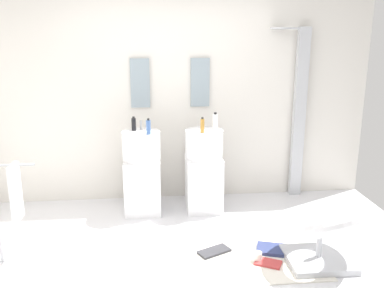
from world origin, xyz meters
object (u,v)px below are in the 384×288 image
Objects in this scene: soap_bottle_blue at (148,127)px; soap_bottle_amber at (202,126)px; towel_rack at (12,195)px; soap_bottle_black at (134,124)px; shower_column at (298,110)px; lounge_chair at (321,227)px; soap_bottle_white at (215,122)px; magazine_red at (268,263)px; pedestal_sink_left at (142,172)px; coffee_mug at (257,257)px; magazine_navy at (271,249)px; magazine_charcoal at (214,251)px; pedestal_sink_right at (204,170)px.

soap_bottle_blue is 1.01× the size of soap_bottle_amber.
towel_rack is at bearing -144.27° from soap_bottle_blue.
soap_bottle_amber is at bearing -13.19° from soap_bottle_black.
shower_column is 1.81m from lounge_chair.
soap_bottle_blue is at bearing -168.60° from soap_bottle_white.
magazine_red is at bearing -47.93° from soap_bottle_blue.
pedestal_sink_left is at bearing 140.88° from lounge_chair.
soap_bottle_amber is (-1.22, -0.46, -0.06)m from shower_column.
soap_bottle_white reaches higher than coffee_mug.
magazine_red is (1.11, -1.26, -0.46)m from pedestal_sink_left.
soap_bottle_amber reaches higher than magazine_red.
shower_column reaches higher than magazine_navy.
soap_bottle_black reaches higher than lounge_chair.
magazine_charcoal is 3.52× the size of coffee_mug.
soap_bottle_blue reaches higher than soap_bottle_black.
magazine_navy is 1.75m from soap_bottle_blue.
soap_bottle_blue reaches higher than coffee_mug.
pedestal_sink_left reaches higher than towel_rack.
soap_bottle_blue is (-1.02, 1.13, 1.00)m from magazine_red.
soap_bottle_blue is at bearing -168.18° from pedestal_sink_right.
lounge_chair is 5.41× the size of soap_bottle_white.
pedestal_sink_right is at bearing 0.00° from pedestal_sink_left.
soap_bottle_white is 0.75m from soap_bottle_blue.
towel_rack is 4.89× the size of soap_bottle_white.
shower_column reaches higher than soap_bottle_blue.
pedestal_sink_right reaches higher than lounge_chair.
soap_bottle_blue reaches higher than magazine_charcoal.
magazine_charcoal reaches higher than magazine_red.
pedestal_sink_right is 1.25m from magazine_navy.
soap_bottle_white is (0.16, 1.04, 1.01)m from magazine_charcoal.
lounge_chair reaches higher than magazine_red.
lounge_chair is 12.48× the size of coffee_mug.
coffee_mug is (-0.86, -1.56, -1.03)m from shower_column.
towel_rack is (-1.78, -0.97, 0.15)m from pedestal_sink_right.
pedestal_sink_right is 6.61× the size of soap_bottle_black.
soap_bottle_black is at bearing 139.15° from pedestal_sink_left.
pedestal_sink_right is 3.81× the size of magazine_navy.
magazine_red is 1.32× the size of soap_bottle_blue.
towel_rack is 1.99m from soap_bottle_amber.
coffee_mug is 0.50× the size of soap_bottle_amber.
soap_bottle_black reaches higher than pedestal_sink_right.
soap_bottle_blue is (0.16, -0.19, 0.01)m from soap_bottle_black.
magazine_red is 0.11m from coffee_mug.
soap_bottle_amber is (-0.90, 1.16, 0.67)m from lounge_chair.
shower_column reaches higher than pedestal_sink_left.
pedestal_sink_left reaches higher than magazine_navy.
soap_bottle_blue is (-1.47, 1.14, 0.67)m from lounge_chair.
coffee_mug is at bearing -71.78° from soap_bottle_amber.
magazine_navy is (0.50, -1.04, -0.45)m from pedestal_sink_right.
lounge_chair reaches higher than coffee_mug.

